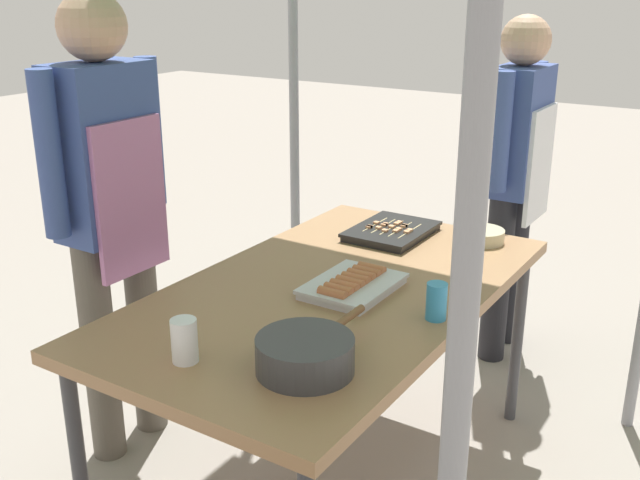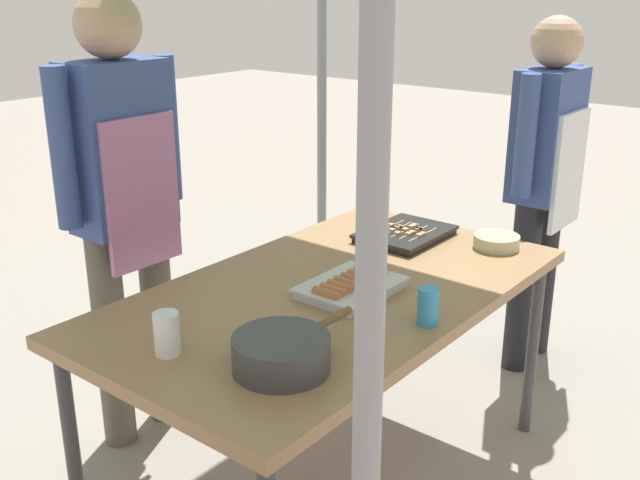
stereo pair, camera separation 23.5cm
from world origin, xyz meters
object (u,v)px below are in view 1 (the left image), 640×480
Objects in this scene: stall_table at (333,302)px; tray_meat_skewers at (391,231)px; condiment_bowl at (482,236)px; tray_grilled_sausages at (353,285)px; cooking_wok at (306,353)px; customer_nearby at (516,164)px; drink_cup_near_edge at (436,301)px; drink_cup_by_wok at (184,341)px; vendor_woman at (109,194)px.

tray_meat_skewers reaches higher than stall_table.
condiment_bowl is at bearing -69.30° from tray_meat_skewers.
tray_grilled_sausages is 0.69m from condiment_bowl.
cooking_wok reaches higher than condiment_bowl.
condiment_bowl is 0.11× the size of customer_nearby.
stall_table is 3.91× the size of cooking_wok.
drink_cup_near_edge is (-0.71, -0.13, 0.03)m from condiment_bowl.
tray_grilled_sausages is at bearing -12.02° from drink_cup_by_wok.
vendor_woman is (-0.74, 0.72, 0.21)m from tray_meat_skewers.
stall_table is 0.10m from tray_grilled_sausages.
drink_cup_by_wok is at bearing 142.93° from drink_cup_near_edge.
condiment_bowl is (0.66, -0.17, 0.00)m from tray_grilled_sausages.
customer_nearby reaches higher than stall_table.
customer_nearby is at bearing 2.51° from cooking_wok.
tray_grilled_sausages is 0.52m from cooking_wok.
stall_table is 0.39m from drink_cup_near_edge.
tray_meat_skewers is at bearing 0.62° from drink_cup_by_wok.
condiment_bowl is 1.42× the size of drink_cup_by_wok.
customer_nearby reaches higher than tray_grilled_sausages.
tray_meat_skewers is at bearing 163.61° from customer_nearby.
stall_table is at bearing 24.32° from cooking_wok.
drink_cup_by_wok is 0.87m from vendor_woman.
tray_meat_skewers is 1.09m from cooking_wok.
drink_cup_near_edge is at bearing -169.33° from condiment_bowl.
cooking_wok is (-0.50, -0.15, 0.03)m from tray_grilled_sausages.
drink_cup_near_edge is at bearing -37.07° from drink_cup_by_wok.
vendor_woman reaches higher than tray_meat_skewers.
tray_meat_skewers is 0.21× the size of vendor_woman.
drink_cup_near_edge reaches higher than condiment_bowl.
tray_grilled_sausages is at bearing 165.59° from condiment_bowl.
drink_cup_by_wok is (-0.62, 0.06, 0.11)m from stall_table.
vendor_woman reaches higher than customer_nearby.
vendor_woman is (-0.19, 0.79, 0.28)m from stall_table.
tray_grilled_sausages is 2.89× the size of drink_cup_near_edge.
drink_cup_by_wok is (-0.63, 0.13, 0.04)m from tray_grilled_sausages.
vendor_woman is (-0.86, 1.03, 0.21)m from condiment_bowl.
condiment_bowl reaches higher than stall_table.
tray_grilled_sausages is 0.31m from drink_cup_near_edge.
stall_table is 4.52× the size of tray_meat_skewers.
tray_grilled_sausages is 0.91m from vendor_woman.
vendor_woman is (0.31, 1.02, 0.18)m from cooking_wok.
vendor_woman reaches higher than condiment_bowl.
drink_cup_near_edge is (0.45, -0.15, 0.01)m from cooking_wok.
stall_table is 0.55m from cooking_wok.
customer_nearby reaches higher than cooking_wok.
drink_cup_near_edge reaches higher than cooking_wok.
cooking_wok is 0.25× the size of vendor_woman.
cooking_wok is at bearing -66.32° from drink_cup_by_wok.
tray_grilled_sausages is 0.56m from tray_meat_skewers.
drink_cup_by_wok reaches higher than condiment_bowl.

